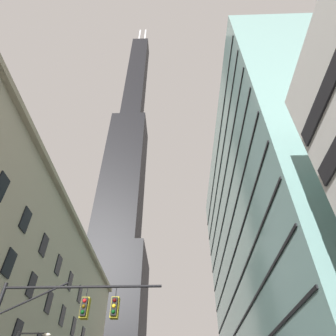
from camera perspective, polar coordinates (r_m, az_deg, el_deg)
dark_skyscraper at (r=115.18m, az=-9.27°, el=-7.23°), size 22.46×22.46×222.99m
glass_office_midrise at (r=48.02m, az=21.35°, el=-13.50°), size 15.80×47.63×45.26m
traffic_signal_mast at (r=17.79m, az=-21.02°, el=-26.87°), size 8.83×0.63×7.94m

